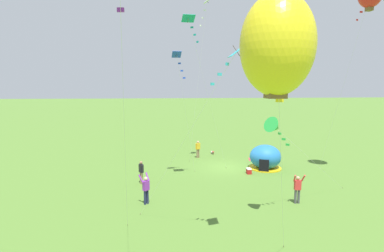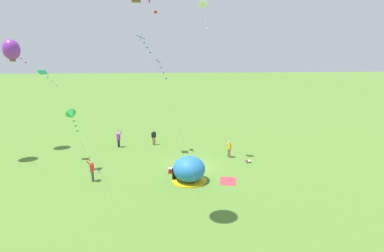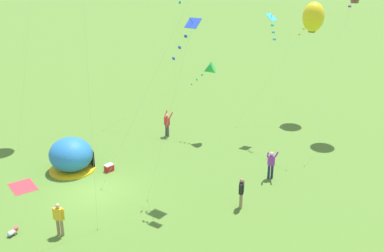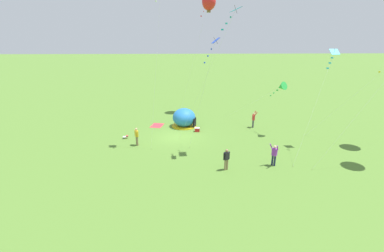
# 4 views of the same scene
# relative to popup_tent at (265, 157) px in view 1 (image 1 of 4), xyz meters

# --- Properties ---
(ground_plane) EXTENTS (300.00, 300.00, 0.00)m
(ground_plane) POSITION_rel_popup_tent_xyz_m (3.28, -0.73, -1.00)
(ground_plane) COLOR #517A2D
(popup_tent) EXTENTS (2.81, 2.81, 2.10)m
(popup_tent) POSITION_rel_popup_tent_xyz_m (0.00, 0.00, 0.00)
(popup_tent) COLOR #2672BF
(popup_tent) RESTS_ON ground
(picnic_blanket) EXTENTS (1.96, 1.66, 0.01)m
(picnic_blanket) POSITION_rel_popup_tent_xyz_m (-0.36, -3.17, -0.99)
(picnic_blanket) COLOR #CC333D
(picnic_blanket) RESTS_ON ground
(cooler_box) EXTENTS (0.39, 0.54, 0.44)m
(cooler_box) POSITION_rel_popup_tent_xyz_m (1.86, 1.39, -0.78)
(cooler_box) COLOR red
(cooler_box) RESTS_ON ground
(toddler_crawling) EXTENTS (0.30, 0.55, 0.32)m
(toddler_crawling) POSITION_rel_popup_tent_xyz_m (3.64, -5.99, -0.82)
(toddler_crawling) COLOR white
(toddler_crawling) RESTS_ON ground
(person_strolling) EXTENTS (0.68, 0.49, 1.89)m
(person_strolling) POSITION_rel_popup_tent_xyz_m (0.72, 7.83, 0.00)
(person_strolling) COLOR #4C4C51
(person_strolling) RESTS_ON ground
(person_with_toddler) EXTENTS (0.52, 0.40, 1.72)m
(person_with_toddler) POSITION_rel_popup_tent_xyz_m (5.38, -4.52, -0.03)
(person_with_toddler) COLOR #8C7251
(person_with_toddler) RESTS_ON ground
(person_arms_raised) EXTENTS (0.70, 0.70, 1.89)m
(person_arms_raised) POSITION_rel_popup_tent_xyz_m (9.96, 6.99, 0.00)
(person_arms_raised) COLOR #1E2347
(person_arms_raised) RESTS_ON ground
(person_watching_sky) EXTENTS (0.39, 0.53, 1.72)m
(person_watching_sky) POSITION_rel_popup_tent_xyz_m (10.51, 3.11, -0.03)
(person_watching_sky) COLOR #8C7251
(person_watching_sky) RESTS_ON ground
(kite_cyan) EXTENTS (4.59, 4.67, 8.81)m
(kite_cyan) POSITION_rel_popup_tent_xyz_m (6.17, 12.56, 7.15)
(kite_cyan) COLOR silver
(kite_cyan) RESTS_ON ground
(kite_green) EXTENTS (7.44, 4.82, 5.60)m
(kite_green) POSITION_rel_popup_tent_xyz_m (3.03, 9.68, 4.05)
(kite_green) COLOR silver
(kite_green) RESTS_ON ground
(kite_yellow) EXTENTS (3.67, 6.46, 9.20)m
(kite_yellow) POSITION_rel_popup_tent_xyz_m (6.40, 18.23, 7.07)
(kite_yellow) COLOR silver
(kite_yellow) RESTS_ON ground
(kite_teal) EXTENTS (4.20, 4.84, 12.02)m
(kite_teal) POSITION_rel_popup_tent_xyz_m (6.91, 3.73, 10.27)
(kite_teal) COLOR silver
(kite_teal) RESTS_ON ground
(kite_white) EXTENTS (1.71, 1.78, 14.62)m
(kite_white) POSITION_rel_popup_tent_xyz_m (5.10, -1.83, 12.60)
(kite_white) COLOR silver
(kite_white) RESTS_ON ground
(kite_blue) EXTENTS (1.95, 2.30, 9.72)m
(kite_blue) POSITION_rel_popup_tent_xyz_m (7.66, 2.19, 7.94)
(kite_blue) COLOR silver
(kite_blue) RESTS_ON ground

